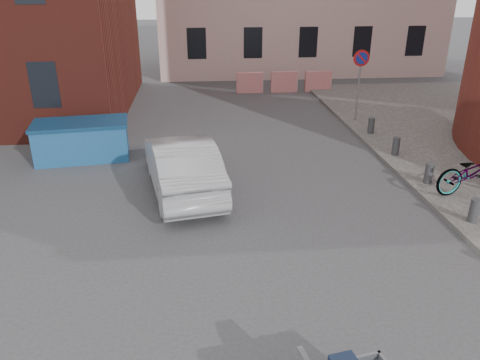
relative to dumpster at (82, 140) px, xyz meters
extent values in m
plane|color=#38383A|center=(3.67, -6.50, -0.59)|extent=(120.00, 120.00, 0.00)
cylinder|color=gray|center=(9.67, 3.00, 0.83)|extent=(0.07, 0.07, 2.60)
cylinder|color=red|center=(9.67, 2.98, 1.88)|extent=(0.60, 0.03, 0.60)
cylinder|color=navy|center=(9.67, 2.96, 1.88)|extent=(0.44, 0.03, 0.44)
cylinder|color=#3A3A3D|center=(9.67, -5.30, -0.20)|extent=(0.22, 0.22, 0.55)
cylinder|color=#3A3A3D|center=(9.67, -3.10, -0.20)|extent=(0.22, 0.22, 0.55)
cylinder|color=#3A3A3D|center=(9.67, -0.90, -0.20)|extent=(0.22, 0.22, 0.55)
cylinder|color=#3A3A3D|center=(9.67, 1.30, -0.20)|extent=(0.22, 0.22, 0.55)
cube|color=red|center=(6.17, 8.50, -0.09)|extent=(1.30, 0.18, 1.00)
cube|color=red|center=(7.87, 8.50, -0.09)|extent=(1.30, 0.18, 1.00)
cube|color=red|center=(9.57, 8.50, -0.09)|extent=(1.30, 0.18, 1.00)
cube|color=#1F5994|center=(0.00, 0.00, -0.05)|extent=(2.88, 1.70, 1.09)
cube|color=navy|center=(0.00, 0.00, 0.54)|extent=(2.98, 1.80, 0.09)
imported|color=#999A9F|center=(3.12, -2.71, 0.14)|extent=(2.34, 4.65, 1.46)
imported|color=black|center=(10.48, -3.77, 0.09)|extent=(2.26, 1.16, 1.13)
camera|label=1|loc=(3.57, -14.10, 4.59)|focal=35.00mm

